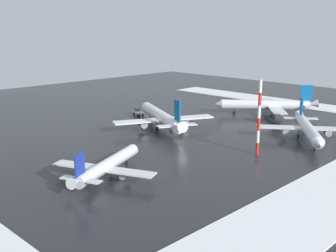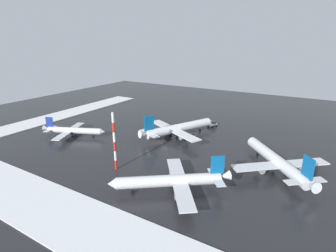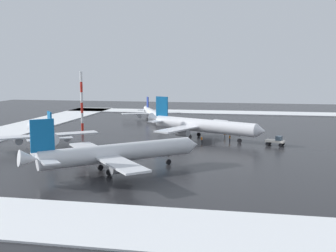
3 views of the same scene
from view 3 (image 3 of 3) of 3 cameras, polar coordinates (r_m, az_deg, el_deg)
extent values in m
plane|color=#232326|center=(117.03, 0.54, -1.45)|extent=(240.00, 240.00, 0.00)
cube|color=white|center=(135.04, -20.83, -0.66)|extent=(152.00, 16.00, 0.27)
cube|color=white|center=(182.79, 4.26, 1.92)|extent=(14.00, 116.00, 0.27)
cube|color=white|center=(54.28, -12.41, -12.52)|extent=(14.00, 116.00, 0.27)
cylinder|color=white|center=(113.46, 4.88, 0.05)|extent=(16.61, 28.99, 3.47)
cone|color=white|center=(105.73, 12.49, -0.67)|extent=(4.04, 3.65, 3.29)
cone|color=white|center=(122.99, -1.73, 0.97)|extent=(4.25, 4.57, 3.37)
cube|color=white|center=(122.16, 5.75, 0.45)|extent=(13.88, 9.88, 0.37)
cylinder|color=gray|center=(120.30, 5.45, -0.15)|extent=(3.36, 4.01, 2.04)
cube|color=white|center=(108.32, 1.16, -0.45)|extent=(13.88, 9.88, 0.37)
cylinder|color=gray|center=(109.82, 2.00, -0.88)|extent=(3.36, 4.01, 2.04)
cube|color=#0C5999|center=(121.10, -0.83, 2.66)|extent=(2.13, 3.82, 5.71)
cube|color=white|center=(123.81, 0.11, 0.92)|extent=(5.56, 4.54, 0.24)
cube|color=white|center=(119.00, -1.65, 0.64)|extent=(5.56, 4.54, 0.24)
cylinder|color=black|center=(108.45, 9.68, -1.21)|extent=(0.24, 0.24, 0.71)
cylinder|color=black|center=(108.69, 9.66, -1.98)|extent=(0.82, 1.16, 1.12)
cylinder|color=black|center=(117.17, 4.19, -0.45)|extent=(0.24, 0.24, 0.71)
cylinder|color=black|center=(117.40, 4.18, -1.16)|extent=(0.82, 1.16, 1.12)
cylinder|color=black|center=(113.46, 2.96, -0.71)|extent=(0.24, 0.24, 0.71)
cylinder|color=black|center=(113.69, 2.96, -1.45)|extent=(0.82, 1.16, 1.12)
cylinder|color=silver|center=(153.28, -2.09, 1.73)|extent=(21.55, 11.23, 2.54)
cone|color=silver|center=(141.48, -1.19, 1.23)|extent=(2.60, 2.92, 2.41)
cone|color=silver|center=(165.21, -2.88, 2.32)|extent=(3.30, 3.04, 2.47)
cube|color=silver|center=(156.71, -0.04, 1.79)|extent=(6.87, 10.21, 0.27)
cylinder|color=gray|center=(156.11, -0.55, 1.49)|extent=(2.92, 2.38, 1.49)
cube|color=silver|center=(154.50, -4.48, 1.68)|extent=(6.87, 10.21, 0.27)
cylinder|color=gray|center=(154.44, -3.91, 1.40)|extent=(2.92, 2.38, 1.49)
cube|color=navy|center=(163.22, -2.77, 3.23)|extent=(2.85, 1.43, 4.18)
cube|color=silver|center=(163.73, -1.99, 2.22)|extent=(3.20, 4.06, 0.18)
cube|color=silver|center=(162.96, -3.53, 2.19)|extent=(3.20, 4.06, 0.18)
cylinder|color=black|center=(145.76, -1.52, 0.98)|extent=(0.18, 0.18, 0.52)
cylinder|color=black|center=(145.89, -1.52, 0.55)|extent=(0.86, 0.57, 0.82)
cylinder|color=black|center=(155.89, -1.65, 1.42)|extent=(0.18, 0.18, 0.52)
cylinder|color=black|center=(156.01, -1.65, 1.03)|extent=(0.86, 0.57, 0.82)
cylinder|color=black|center=(155.30, -2.84, 1.39)|extent=(0.18, 0.18, 0.52)
cylinder|color=black|center=(155.42, -2.83, 0.99)|extent=(0.86, 0.57, 0.82)
cylinder|color=silver|center=(107.80, -16.85, -0.89)|extent=(23.44, 18.53, 3.05)
cone|color=silver|center=(122.06, -17.94, 0.05)|extent=(3.46, 3.61, 2.90)
cone|color=silver|center=(93.37, -15.42, -1.81)|extent=(4.12, 4.00, 2.97)
cube|color=silver|center=(104.31, -20.60, -1.49)|extent=(10.14, 11.73, 0.32)
cylinder|color=gray|center=(105.06, -19.62, -1.88)|extent=(3.52, 3.26, 1.80)
cube|color=silver|center=(106.61, -12.70, -0.99)|extent=(10.14, 11.73, 0.32)
cylinder|color=gray|center=(106.79, -13.68, -1.49)|extent=(3.52, 3.26, 1.80)
cube|color=#0C5999|center=(94.99, -15.73, 0.37)|extent=(3.08, 2.40, 5.03)
cube|color=silver|center=(95.24, -17.26, -1.80)|extent=(4.45, 4.85, 0.22)
cube|color=silver|center=(96.16, -14.09, -1.60)|extent=(4.45, 4.85, 0.22)
cylinder|color=black|center=(117.22, -17.56, -0.91)|extent=(0.22, 0.22, 0.63)
cylinder|color=black|center=(117.42, -17.53, -1.54)|extent=(0.98, 0.84, 0.99)
cylinder|color=black|center=(105.09, -17.65, -1.89)|extent=(0.22, 0.22, 0.63)
cylinder|color=black|center=(105.31, -17.62, -2.59)|extent=(0.98, 0.84, 0.99)
cylinder|color=black|center=(105.70, -15.53, -1.75)|extent=(0.22, 0.22, 0.63)
cylinder|color=black|center=(105.92, -15.50, -2.44)|extent=(0.98, 0.84, 0.99)
cylinder|color=silver|center=(78.10, -6.59, -3.59)|extent=(21.73, 24.79, 3.36)
cone|color=silver|center=(85.48, 3.35, -2.56)|extent=(3.97, 3.87, 3.19)
cone|color=silver|center=(73.35, -18.36, -4.21)|extent=(4.46, 4.54, 3.27)
cube|color=silver|center=(84.56, -10.59, -3.00)|extent=(12.61, 11.62, 0.36)
cylinder|color=gray|center=(83.08, -9.80, -3.87)|extent=(3.68, 3.84, 1.98)
cube|color=silver|center=(69.74, -6.22, -5.22)|extent=(12.61, 11.62, 0.36)
cylinder|color=gray|center=(71.92, -6.47, -5.63)|extent=(3.68, 3.84, 1.98)
cube|color=#0C5999|center=(73.18, -16.66, -1.26)|extent=(2.83, 3.25, 5.53)
cube|color=silver|center=(76.75, -16.90, -3.78)|extent=(5.28, 5.03, 0.24)
cube|color=silver|center=(71.09, -15.84, -4.65)|extent=(5.28, 5.03, 0.24)
cylinder|color=black|center=(82.90, 0.06, -3.92)|extent=(0.24, 0.24, 0.69)
cylinder|color=black|center=(83.20, 0.06, -4.88)|extent=(0.97, 1.05, 1.09)
cylinder|color=black|center=(79.32, -9.16, -4.56)|extent=(0.24, 0.24, 0.69)
cylinder|color=black|center=(79.63, -9.14, -5.56)|extent=(0.97, 1.05, 1.09)
cylinder|color=black|center=(75.35, -8.00, -5.19)|extent=(0.24, 0.24, 0.69)
cylinder|color=black|center=(75.68, -7.98, -6.25)|extent=(0.97, 1.05, 1.09)
cube|color=silver|center=(106.45, 14.31, -1.99)|extent=(3.58, 5.07, 0.50)
cube|color=#3F5160|center=(106.09, 14.80, -1.61)|extent=(1.87, 1.81, 1.10)
cylinder|color=black|center=(107.11, 15.26, -2.35)|extent=(0.60, 0.96, 0.90)
cylinder|color=black|center=(105.22, 14.99, -2.52)|extent=(0.60, 0.96, 0.90)
cylinder|color=black|center=(107.94, 13.61, -2.21)|extent=(0.60, 0.96, 0.90)
cylinder|color=black|center=(106.06, 13.31, -2.38)|extent=(0.60, 0.96, 0.90)
cylinder|color=black|center=(107.04, 4.58, -2.11)|extent=(0.16, 0.16, 0.85)
cylinder|color=black|center=(107.23, 4.56, -2.10)|extent=(0.16, 0.16, 0.85)
cylinder|color=orange|center=(107.01, 4.58, -1.72)|extent=(0.36, 0.36, 0.62)
sphere|color=tan|center=(106.94, 4.58, -1.49)|extent=(0.24, 0.24, 0.24)
cylinder|color=black|center=(116.22, 7.71, -1.37)|extent=(0.16, 0.16, 0.85)
cylinder|color=black|center=(116.02, 7.70, -1.39)|extent=(0.16, 0.16, 0.85)
cylinder|color=orange|center=(116.01, 7.71, -1.02)|extent=(0.36, 0.36, 0.62)
sphere|color=tan|center=(115.94, 7.72, -0.81)|extent=(0.24, 0.24, 0.24)
cylinder|color=black|center=(110.45, 8.40, -1.87)|extent=(0.16, 0.16, 0.85)
cylinder|color=black|center=(110.35, 8.31, -1.87)|extent=(0.16, 0.16, 0.85)
cylinder|color=orange|center=(110.28, 8.36, -1.49)|extent=(0.36, 0.36, 0.62)
sphere|color=tan|center=(110.22, 8.37, -1.27)|extent=(0.24, 0.24, 0.24)
cylinder|color=red|center=(125.22, -11.51, -0.30)|extent=(0.70, 0.70, 3.00)
cylinder|color=white|center=(124.84, -11.54, 1.06)|extent=(0.70, 0.70, 3.00)
cylinder|color=red|center=(124.53, -11.58, 2.43)|extent=(0.70, 0.70, 3.00)
cylinder|color=white|center=(124.29, -11.62, 3.81)|extent=(0.70, 0.70, 3.00)
cylinder|color=red|center=(124.13, -11.66, 5.19)|extent=(0.70, 0.70, 3.00)
cylinder|color=white|center=(124.04, -11.70, 6.58)|extent=(0.70, 0.70, 3.00)
camera|label=1|loc=(221.87, -16.25, 10.39)|focal=45.00mm
camera|label=2|loc=(121.21, -48.08, 14.12)|focal=28.00mm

